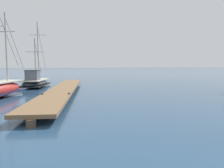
% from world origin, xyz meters
% --- Properties ---
extents(floating_dock, '(2.53, 18.32, 0.53)m').
position_xyz_m(floating_dock, '(-4.56, 17.11, 0.36)').
color(floating_dock, brown).
rests_on(floating_dock, ground).
extents(fishing_boat_1, '(2.38, 7.30, 6.82)m').
position_xyz_m(fishing_boat_1, '(-7.84, 22.54, 0.54)').
color(fishing_boat_1, black).
rests_on(fishing_boat_1, ground).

